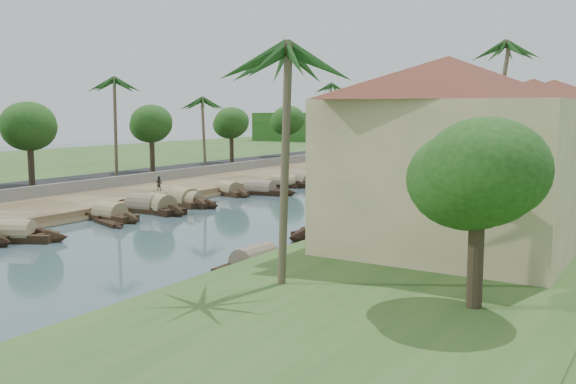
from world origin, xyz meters
The scene contains 42 objects.
ground centered at (0.00, 0.00, 0.00)m, with size 220.00×220.00×0.00m, color #3C535A.
left_bank centered at (-16.00, 20.00, 0.40)m, with size 10.00×180.00×0.80m, color brown.
right_bank centered at (19.00, 20.00, 0.60)m, with size 16.00×180.00×1.20m, color #2A4E1F.
road centered at (-24.50, 20.00, 0.70)m, with size 8.00×180.00×1.40m, color black.
retaining_wall centered at (-20.20, 20.00, 1.35)m, with size 0.40×180.00×1.10m, color slate.
far_left_fill centered at (-51.00, 20.00, 0.68)m, with size 45.00×220.00×1.35m, color #2A4E1F.
treeline centered at (0.00, 100.00, 4.00)m, with size 120.00×14.00×8.00m.
bridge centered at (0.00, 72.00, 1.72)m, with size 28.00×4.00×2.40m.
building_near centered at (18.99, -2.00, 6.38)m, with size 14.85×14.85×10.20m.
building_mid centered at (19.99, 14.00, 6.13)m, with size 14.11×14.11×9.70m.
building_far centered at (18.99, 28.00, 6.38)m, with size 15.59×15.59×10.20m.
sampan_2 centered at (-8.20, -8.31, 0.41)m, with size 7.61×4.96×2.07m.
sampan_3 centered at (-9.24, -7.28, 0.41)m, with size 6.96×2.14×1.89m.
sampan_4 centered at (-9.02, 0.88, 0.41)m, with size 7.08×1.98×2.02m.
sampan_5 centered at (-8.30, 5.78, 0.42)m, with size 7.56×3.47×2.33m.
sampan_6 centered at (-9.79, 5.43, 0.42)m, with size 7.85×2.77×2.29m.
sampan_7 centered at (-8.58, 9.82, 0.41)m, with size 7.26×1.77×1.96m.
sampan_8 centered at (-9.48, 10.21, 0.42)m, with size 8.18×4.14×2.44m.
sampan_9 centered at (-7.84, 20.20, 0.41)m, with size 8.69×2.86×2.17m.
sampan_10 centered at (-10.22, 18.04, 0.41)m, with size 7.18×3.67×1.99m.
sampan_11 centered at (-8.68, 26.51, 0.41)m, with size 6.74×4.55×2.00m.
sampan_12 centered at (-8.34, 30.03, 0.42)m, with size 8.96×5.95×2.21m.
sampan_13 centered at (-9.45, 26.68, 0.41)m, with size 7.03×2.40×1.93m.
sampan_14 centered at (9.91, -6.19, 0.41)m, with size 1.76×7.74×1.91m.
sampan_15 centered at (8.87, 4.60, 0.42)m, with size 3.88×8.43×2.22m.
sampan_16 centered at (9.66, 27.11, 0.41)m, with size 4.00×7.79×1.94m.
canoe_1 centered at (-7.59, -0.61, 0.10)m, with size 4.96×2.43×0.81m.
canoe_2 centered at (-9.43, 23.17, 0.10)m, with size 5.00×1.90×0.72m.
palm_0 centered at (15.00, -11.33, 11.01)m, with size 3.20×3.20×11.60m.
palm_1 centered at (16.00, 6.68, 9.12)m, with size 3.20×3.20×9.65m.
palm_2 centered at (15.00, 22.13, 13.87)m, with size 3.20×3.20×14.56m.
palm_3 centered at (16.00, 38.60, 9.95)m, with size 3.20×3.20×10.50m.
palm_5 centered at (-24.00, 15.74, 11.73)m, with size 3.20×3.20×12.15m.
palm_6 centered at (-22.00, 28.62, 9.84)m, with size 3.20×3.20×10.19m.
palm_7 centered at (14.00, 55.04, 11.26)m, with size 3.20×3.20×11.87m.
palm_8 centered at (-20.50, 60.58, 12.54)m, with size 3.20×3.20×12.98m.
tree_2 centered at (-24.00, 4.88, 7.02)m, with size 5.18×5.18×7.84m.
tree_3 centered at (-24.00, 21.37, 6.97)m, with size 4.87×4.87×7.68m.
tree_4 centered at (-24.00, 36.91, 6.79)m, with size 4.73×4.73×7.43m.
tree_5 centered at (-24.00, 51.63, 6.94)m, with size 5.07×5.07×7.72m.
tree_7 centered at (23.00, -10.30, 6.20)m, with size 4.69×4.69×7.01m.
person_far centered at (-14.44, 12.26, 1.51)m, with size 0.69×0.54×1.43m, color #363226.
Camera 1 is at (29.53, -34.23, 8.70)m, focal length 40.00 mm.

